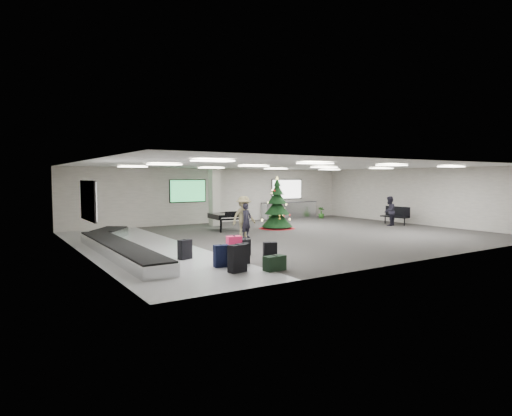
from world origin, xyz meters
TOP-DOWN VIEW (x-y plane):
  - ground at (0.00, 0.00)m, footprint 18.00×18.00m
  - room_envelope at (-0.38, 0.67)m, footprint 18.02×14.02m
  - baggage_carousel at (-7.84, -0.08)m, footprint 2.28×9.71m
  - service_counter at (5.00, 6.65)m, footprint 4.05×0.65m
  - suitcase_0 at (-5.92, -5.30)m, footprint 0.53×0.34m
  - suitcase_1 at (-5.22, -4.44)m, footprint 0.45×0.30m
  - pink_suitcase at (-4.97, -3.46)m, footprint 0.50×0.33m
  - suitcase_3 at (-4.41, -3.22)m, footprint 0.38×0.23m
  - navy_suitcase at (-5.96, -4.43)m, footprint 0.46×0.31m
  - suitcase_5 at (-5.61, -4.65)m, footprint 0.43×0.27m
  - green_duffel at (-4.91, -5.68)m, footprint 0.65×0.36m
  - suitcase_7 at (-4.26, -4.51)m, footprint 0.47×0.37m
  - suitcase_8 at (-6.38, -2.73)m, footprint 0.48×0.36m
  - christmas_tree at (1.06, 2.56)m, footprint 1.92×1.92m
  - grand_piano at (-1.61, 3.17)m, footprint 1.54×1.89m
  - bench at (7.81, 0.45)m, footprint 0.62×1.64m
  - traveler_a at (-2.12, 0.41)m, footprint 0.65×0.54m
  - traveler_b at (-2.12, 0.64)m, footprint 1.23×0.76m
  - traveler_bench at (7.02, 0.26)m, footprint 0.97×0.87m
  - potted_plant_left at (2.83, 5.57)m, footprint 0.58×0.59m
  - potted_plant_right at (6.80, 5.61)m, footprint 0.57×0.57m

SIDE VIEW (x-z plane):
  - ground at x=0.00m, z-range 0.00..0.00m
  - green_duffel at x=-4.91m, z-range -0.01..0.43m
  - baggage_carousel at x=-7.84m, z-range 0.00..0.43m
  - suitcase_3 at x=-4.41m, z-range -0.01..0.56m
  - suitcase_7 at x=-4.26m, z-range -0.01..0.62m
  - suitcase_5 at x=-5.61m, z-range -0.01..0.62m
  - suitcase_8 at x=-6.38m, z-range -0.01..0.65m
  - suitcase_1 at x=-5.22m, z-range -0.01..0.65m
  - navy_suitcase at x=-5.96m, z-range -0.01..0.67m
  - pink_suitcase at x=-4.97m, z-range -0.01..0.75m
  - potted_plant_right at x=6.80m, z-range 0.00..0.74m
  - suitcase_0 at x=-5.92m, z-range -0.01..0.79m
  - potted_plant_left at x=2.83m, z-range 0.00..0.84m
  - service_counter at x=5.00m, z-range 0.01..1.09m
  - bench at x=7.81m, z-range 0.07..1.09m
  - grand_piano at x=-1.61m, z-range 0.21..1.22m
  - traveler_a at x=-2.12m, z-range 0.00..1.53m
  - traveler_bench at x=7.02m, z-range 0.00..1.63m
  - traveler_b at x=-2.12m, z-range 0.00..1.83m
  - christmas_tree at x=1.06m, z-range -0.43..2.31m
  - room_envelope at x=-0.38m, z-range 0.73..3.94m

